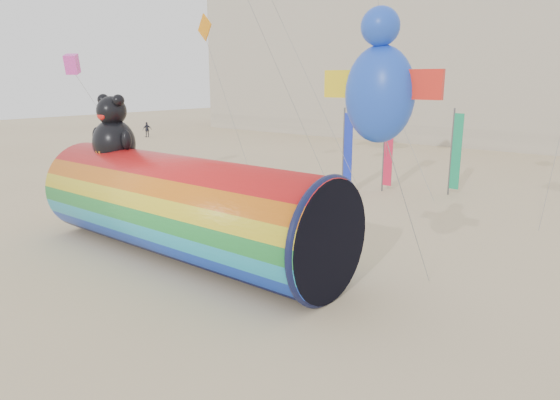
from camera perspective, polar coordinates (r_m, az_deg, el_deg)
The scene contains 4 objects.
ground at distance 18.73m, azimuth -4.10°, elevation -7.78°, with size 160.00×160.00×0.00m, color #CCB58C.
hotel_building at distance 63.49m, azimuth 17.12°, elevation 16.20°, with size 60.40×15.40×20.60m.
windsock_assembly at distance 19.67m, azimuth -11.06°, elevation -0.54°, with size 13.72×4.18×6.32m.
festival_banners at distance 30.94m, azimuth 13.13°, elevation 5.49°, with size 5.84×3.84×5.20m.
Camera 1 is at (11.89, -12.77, 6.83)m, focal length 32.00 mm.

